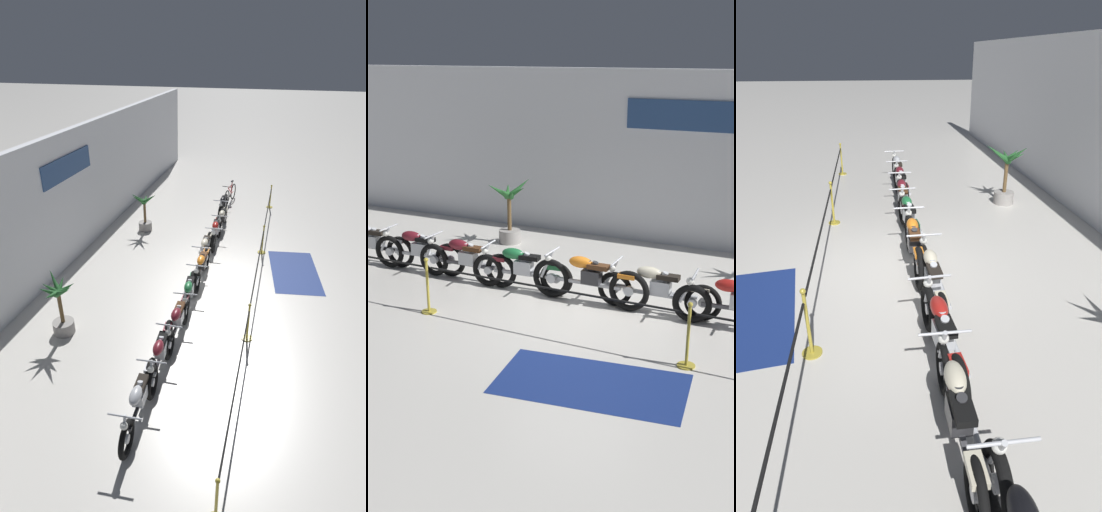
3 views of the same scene
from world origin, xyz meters
The scene contains 14 objects.
ground_plane centered at (0.00, 0.00, 0.00)m, with size 120.00×120.00×0.00m, color silver.
motorcycle_silver_0 centered at (-5.36, 0.63, 0.47)m, with size 2.31×0.62×0.93m.
motorcycle_maroon_1 centered at (-4.00, 0.62, 0.47)m, with size 2.28×0.62×0.94m.
motorcycle_maroon_2 centered at (-2.74, 0.55, 0.46)m, with size 2.35×0.62×0.93m.
motorcycle_green_3 centered at (-1.45, 0.57, 0.45)m, with size 2.17×0.62×0.92m.
motorcycle_orange_4 centered at (0.03, 0.52, 0.49)m, with size 2.36×0.62×0.97m.
motorcycle_cream_5 centered at (1.32, 0.68, 0.46)m, with size 2.32×0.62×0.91m.
motorcycle_red_6 centered at (2.77, 0.58, 0.46)m, with size 2.26×0.62×0.93m.
motorcycle_cream_7 centered at (4.00, 0.53, 0.46)m, with size 2.20×0.62×0.91m.
potted_palm_left_of_row centered at (-3.34, 3.40, 0.78)m, with size 0.98×1.01×1.68m.
stanchion_far_left centered at (-1.51, -1.17, 0.77)m, with size 13.92×0.28×1.05m.
stanchion_mid_left centered at (-2.43, -1.17, 0.36)m, with size 0.28×0.28×1.05m.
stanchion_mid_right centered at (2.37, -1.17, 0.36)m, with size 0.28×0.28×1.05m.
floor_banner centered at (1.28, -2.30, 0.00)m, with size 2.75×1.47×0.01m, color navy.
Camera 3 is at (6.85, -0.23, 3.73)m, focal length 28.00 mm.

